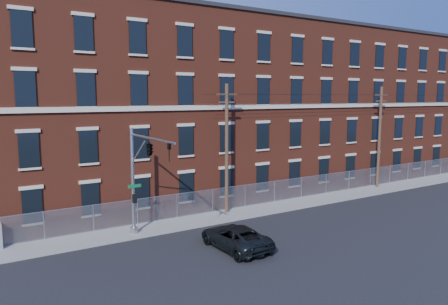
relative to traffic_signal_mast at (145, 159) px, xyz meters
name	(u,v)px	position (x,y,z in m)	size (l,w,h in m)	color
ground	(247,238)	(6.00, -2.18, -5.39)	(140.00, 140.00, 0.00)	black
sidewalk	(324,198)	(18.00, 2.82, -5.33)	(65.00, 3.00, 0.12)	gray
mill_building	(265,106)	(18.00, 11.75, 2.76)	(55.30, 14.32, 16.30)	maroon
chain_link_fence	(314,185)	(18.00, 4.12, -4.33)	(59.06, 0.06, 1.85)	#A5A8AD
traffic_signal_mast	(145,159)	(0.00, 0.00, 0.00)	(0.90, 6.75, 7.00)	#9EA0A5
utility_pole_near	(227,146)	(8.00, 3.42, -0.05)	(1.80, 0.28, 10.00)	#493324
utility_pole_mid	(379,135)	(26.00, 3.42, -0.05)	(1.80, 0.28, 10.00)	#493324
overhead_wires	(381,97)	(26.00, 3.42, 3.73)	(40.00, 0.62, 0.62)	black
pickup_truck	(235,237)	(4.24, -3.47, -4.66)	(2.40, 5.21, 1.45)	black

